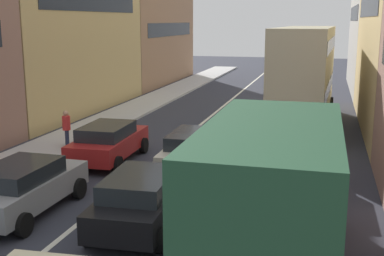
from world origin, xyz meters
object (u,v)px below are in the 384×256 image
Objects in this scene: sedan_centre_lane_second at (142,198)px; sedan_right_lane_behind_truck at (291,160)px; hatchback_centre_lane_third at (195,150)px; wagon_left_lane_second at (23,186)px; removalist_box_truck at (275,193)px; pedestrian_near_kerb at (67,127)px; sedan_left_lane_third at (108,141)px; bus_mid_queue_primary at (305,71)px.

sedan_right_lane_behind_truck is (3.54, 4.79, 0.00)m from sedan_centre_lane_second.
sedan_centre_lane_second and hatchback_centre_lane_third have the same top height.
removalist_box_truck is at bearing -105.24° from wagon_left_lane_second.
sedan_right_lane_behind_truck is at bearing -98.29° from hatchback_centre_lane_third.
sedan_centre_lane_second is 9.21m from pedestrian_near_kerb.
wagon_left_lane_second is (-7.25, 2.05, -1.18)m from removalist_box_truck.
bus_mid_queue_primary is (6.95, 8.96, 2.03)m from sedan_left_lane_third.
sedan_left_lane_third is 2.62× the size of pedestrian_near_kerb.
wagon_left_lane_second is 1.00× the size of sedan_right_lane_behind_truck.
sedan_centre_lane_second is 1.02× the size of sedan_right_lane_behind_truck.
hatchback_centre_lane_third is (-3.59, 7.26, -1.18)m from removalist_box_truck.
sedan_right_lane_behind_truck is (7.04, -0.79, 0.00)m from sedan_left_lane_third.
hatchback_centre_lane_third and sedan_left_lane_third have the same top height.
bus_mid_queue_primary reaches higher than sedan_right_lane_behind_truck.
bus_mid_queue_primary reaches higher than pedestrian_near_kerb.
bus_mid_queue_primary is at bearing -39.54° from sedan_left_lane_third.
removalist_box_truck is at bearing -122.48° from sedan_centre_lane_second.
bus_mid_queue_primary reaches higher than removalist_box_truck.
hatchback_centre_lane_third is 10.13m from bus_mid_queue_primary.
wagon_left_lane_second is at bearing 73.94° from removalist_box_truck.
sedan_right_lane_behind_truck is at bearing -45.59° from pedestrian_near_kerb.
pedestrian_near_kerb is at bearing 20.06° from wagon_left_lane_second.
removalist_box_truck is 1.78× the size of hatchback_centre_lane_third.
removalist_box_truck is 1.79× the size of sedan_right_lane_behind_truck.
wagon_left_lane_second is at bearing 143.57° from hatchback_centre_lane_third.
hatchback_centre_lane_third is (3.66, 5.21, 0.00)m from wagon_left_lane_second.
hatchback_centre_lane_third is 3.50m from sedan_right_lane_behind_truck.
sedan_right_lane_behind_truck is at bearing 0.73° from removalist_box_truck.
bus_mid_queue_primary reaches higher than hatchback_centre_lane_third.
pedestrian_near_kerb is at bearing 60.14° from sedan_left_lane_third.
bus_mid_queue_primary is (7.05, 14.54, 2.03)m from wagon_left_lane_second.
wagon_left_lane_second is 0.41× the size of bus_mid_queue_primary.
sedan_left_lane_third is at bearing 28.92° from sedan_centre_lane_second.
removalist_box_truck is at bearing -177.02° from bus_mid_queue_primary.
pedestrian_near_kerb reaches higher than hatchback_centre_lane_third.
wagon_left_lane_second is 7.36m from pedestrian_near_kerb.
sedan_centre_lane_second is 3.59m from wagon_left_lane_second.
pedestrian_near_kerb reaches higher than sedan_centre_lane_second.
removalist_box_truck reaches higher than sedan_right_lane_behind_truck.
sedan_left_lane_third is (0.10, 5.57, 0.00)m from wagon_left_lane_second.
sedan_left_lane_third is at bearing 83.20° from sedan_right_lane_behind_truck.
removalist_box_truck is 8.19m from hatchback_centre_lane_third.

